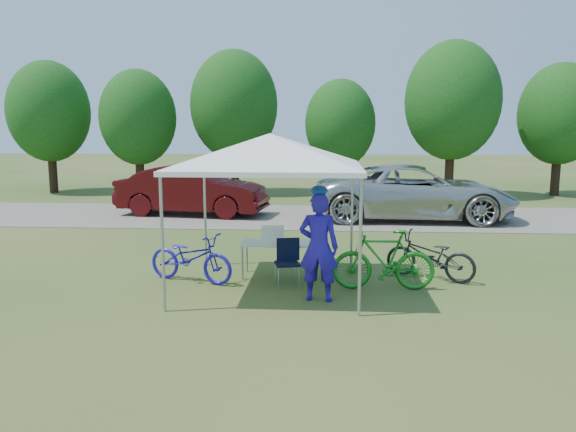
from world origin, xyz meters
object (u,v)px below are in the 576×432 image
object	(u,v)px
bike_dark	(430,256)
folding_table	(284,244)
cyclist	(319,247)
minivan	(415,192)
bike_blue	(191,258)
sedan	(192,190)
bike_green	(384,260)
cooler	(273,234)
folding_chair	(288,258)

from	to	relation	value
bike_dark	folding_table	bearing A→B (deg)	-64.12
cyclist	minivan	distance (m)	8.87
bike_blue	minivan	world-z (taller)	minivan
sedan	folding_table	bearing A→B (deg)	-146.89
bike_green	bike_dark	xyz separation A→B (m)	(0.93, 0.74, -0.09)
bike_blue	folding_table	bearing A→B (deg)	-53.92
folding_table	bike_dark	xyz separation A→B (m)	(2.74, -0.05, -0.18)
bike_green	sedan	distance (m)	9.76
folding_table	bike_blue	distance (m)	1.77
cyclist	folding_table	bearing A→B (deg)	-57.66
cooler	bike_dark	distance (m)	2.99
cyclist	bike_green	distance (m)	1.37
cyclist	bike_blue	size ratio (longest dim) A/B	1.04
cooler	cyclist	size ratio (longest dim) A/B	0.23
cooler	cyclist	xyz separation A→B (m)	(0.90, -1.48, 0.08)
folding_chair	minivan	size ratio (longest dim) A/B	0.14
cyclist	sedan	bearing A→B (deg)	-56.71
folding_chair	cooler	world-z (taller)	cooler
bike_blue	bike_green	bearing A→B (deg)	-75.12
cooler	bike_dark	xyz separation A→B (m)	(2.96, -0.05, -0.37)
folding_table	bike_blue	world-z (taller)	bike_blue
folding_table	cooler	xyz separation A→B (m)	(-0.22, 0.00, 0.20)
folding_chair	bike_blue	world-z (taller)	bike_blue
folding_chair	cooler	bearing A→B (deg)	108.49
folding_table	bike_blue	size ratio (longest dim) A/B	0.94
cooler	bike_blue	size ratio (longest dim) A/B	0.24
folding_table	sedan	bearing A→B (deg)	115.85
cyclist	bike_green	bearing A→B (deg)	-140.83
folding_chair	folding_table	bearing A→B (deg)	87.52
folding_chair	bike_dark	world-z (taller)	bike_dark
folding_chair	bike_green	xyz separation A→B (m)	(1.71, -0.27, 0.05)
cooler	bike_green	world-z (taller)	bike_green
bike_dark	sedan	size ratio (longest dim) A/B	0.35
cyclist	bike_dark	world-z (taller)	cyclist
cooler	bike_dark	bearing A→B (deg)	-0.90
bike_blue	sedan	xyz separation A→B (m)	(-1.87, 7.87, 0.36)
bike_green	cyclist	bearing A→B (deg)	-59.30
folding_chair	cooler	distance (m)	0.69
folding_table	cyclist	xyz separation A→B (m)	(0.68, -1.48, 0.27)
bike_dark	minivan	world-z (taller)	minivan
bike_blue	minivan	size ratio (longest dim) A/B	0.29
cooler	folding_chair	bearing A→B (deg)	-57.98
folding_table	folding_chair	bearing A→B (deg)	-78.95
bike_green	cooler	bearing A→B (deg)	-111.98
bike_dark	minivan	size ratio (longest dim) A/B	0.28
bike_blue	bike_dark	size ratio (longest dim) A/B	1.02
cyclist	bike_dark	bearing A→B (deg)	-137.62
bike_green	bike_dark	world-z (taller)	bike_green
folding_chair	bike_green	distance (m)	1.73
cooler	sedan	size ratio (longest dim) A/B	0.09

